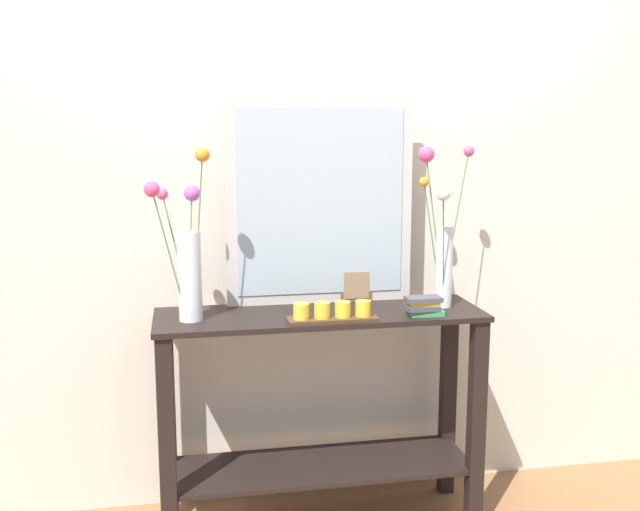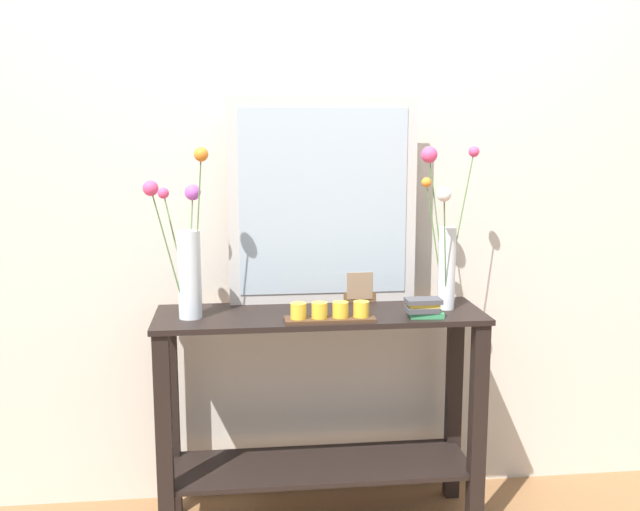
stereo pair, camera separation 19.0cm
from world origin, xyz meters
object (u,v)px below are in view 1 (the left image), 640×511
(mirror_leaning, at_px, (320,202))
(book_stack, at_px, (424,306))
(vase_right, at_px, (442,240))
(console_table, at_px, (320,398))
(tall_vase_left, at_px, (188,259))
(candle_tray, at_px, (332,313))
(picture_frame_small, at_px, (356,285))

(mirror_leaning, height_order, book_stack, mirror_leaning)
(mirror_leaning, distance_m, vase_right, 0.48)
(mirror_leaning, height_order, vase_right, mirror_leaning)
(console_table, relative_size, vase_right, 2.00)
(tall_vase_left, distance_m, candle_tray, 0.54)
(console_table, relative_size, candle_tray, 3.79)
(console_table, distance_m, tall_vase_left, 0.73)
(candle_tray, bearing_deg, picture_frame_small, 60.94)
(tall_vase_left, xyz_separation_m, vase_right, (0.94, 0.02, 0.04))
(mirror_leaning, relative_size, vase_right, 1.30)
(book_stack, bearing_deg, tall_vase_left, 174.32)
(book_stack, bearing_deg, console_table, 163.10)
(vase_right, height_order, picture_frame_small, vase_right)
(book_stack, bearing_deg, mirror_leaning, 141.36)
(tall_vase_left, bearing_deg, book_stack, -5.68)
(console_table, height_order, book_stack, book_stack)
(vase_right, bearing_deg, book_stack, -133.73)
(tall_vase_left, bearing_deg, picture_frame_small, 15.05)
(console_table, distance_m, picture_frame_small, 0.45)
(console_table, bearing_deg, mirror_leaning, 79.20)
(vase_right, distance_m, book_stack, 0.27)
(vase_right, height_order, book_stack, vase_right)
(picture_frame_small, bearing_deg, tall_vase_left, -164.95)
(tall_vase_left, distance_m, vase_right, 0.94)
(tall_vase_left, distance_m, picture_frame_small, 0.69)
(candle_tray, bearing_deg, mirror_leaning, 88.14)
(tall_vase_left, xyz_separation_m, picture_frame_small, (0.64, 0.17, -0.16))
(mirror_leaning, height_order, picture_frame_small, mirror_leaning)
(console_table, relative_size, book_stack, 8.73)
(console_table, distance_m, book_stack, 0.52)
(mirror_leaning, height_order, tall_vase_left, mirror_leaning)
(console_table, height_order, mirror_leaning, mirror_leaning)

